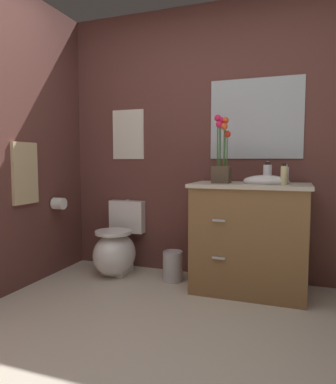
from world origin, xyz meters
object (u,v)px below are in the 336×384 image
object	(u,v)px
wall_poster	(128,135)
hanging_towel	(25,173)
vanity_cabinet	(250,236)
wall_mirror	(256,119)
flower_vase	(222,160)
hand_wash_bottle	(285,175)
toilet	(117,249)
toilet_paper_roll	(59,204)
soap_bottle	(267,173)
lotion_bottle	(284,175)
trash_bin	(173,266)

from	to	relation	value
wall_poster	hanging_towel	bearing A→B (deg)	-123.85
vanity_cabinet	wall_mirror	size ratio (longest dim) A/B	1.35
flower_vase	wall_mirror	xyz separation A→B (m)	(0.23, 0.34, 0.36)
wall_poster	hanging_towel	world-z (taller)	wall_poster
hand_wash_bottle	wall_poster	world-z (taller)	wall_poster
toilet	wall_poster	world-z (taller)	wall_poster
flower_vase	toilet_paper_roll	distance (m)	1.58
soap_bottle	toilet_paper_roll	bearing A→B (deg)	-171.90
vanity_cabinet	lotion_bottle	size ratio (longest dim) A/B	6.45
soap_bottle	lotion_bottle	bearing A→B (deg)	-51.81
flower_vase	vanity_cabinet	bearing A→B (deg)	12.05
lotion_bottle	hand_wash_bottle	size ratio (longest dim) A/B	1.08
soap_bottle	toilet_paper_roll	distance (m)	1.91
flower_vase	trash_bin	world-z (taller)	flower_vase
toilet	trash_bin	world-z (taller)	toilet
toilet	toilet_paper_roll	xyz separation A→B (m)	(-0.50, -0.20, 0.44)
hanging_towel	toilet_paper_roll	distance (m)	0.47
soap_bottle	trash_bin	size ratio (longest dim) A/B	0.64
wall_poster	hanging_towel	size ratio (longest dim) A/B	0.94
flower_vase	toilet_paper_roll	size ratio (longest dim) A/B	5.07
toilet	vanity_cabinet	size ratio (longest dim) A/B	0.64
flower_vase	wall_poster	xyz separation A→B (m)	(-1.02, 0.34, 0.26)
vanity_cabinet	lotion_bottle	distance (m)	0.58
wall_mirror	wall_poster	bearing A→B (deg)	180.00
trash_bin	hanging_towel	distance (m)	1.51
hand_wash_bottle	trash_bin	distance (m)	1.26
soap_bottle	wall_poster	world-z (taller)	wall_poster
toilet	trash_bin	distance (m)	0.58
trash_bin	hanging_towel	xyz separation A→B (m)	(-1.13, -0.55, 0.84)
toilet	flower_vase	size ratio (longest dim) A/B	1.24
wall_poster	toilet_paper_roll	world-z (taller)	wall_poster
wall_mirror	hanging_towel	bearing A→B (deg)	-155.25
toilet	flower_vase	world-z (taller)	flower_vase
vanity_cabinet	flower_vase	bearing A→B (deg)	-167.95
hanging_towel	toilet_paper_roll	world-z (taller)	hanging_towel
vanity_cabinet	flower_vase	world-z (taller)	flower_vase
toilet	soap_bottle	xyz separation A→B (m)	(1.37, 0.07, 0.73)
trash_bin	wall_poster	size ratio (longest dim) A/B	0.56
wall_poster	vanity_cabinet	bearing A→B (deg)	-13.26
trash_bin	toilet_paper_roll	bearing A→B (deg)	-170.39
flower_vase	lotion_bottle	bearing A→B (deg)	-3.18
soap_bottle	wall_mirror	xyz separation A→B (m)	(-0.12, 0.20, 0.47)
soap_bottle	hanging_towel	xyz separation A→B (m)	(-1.93, -0.63, -0.00)
vanity_cabinet	toilet	bearing A→B (deg)	178.79
hand_wash_bottle	wall_mirror	bearing A→B (deg)	146.38
toilet	flower_vase	distance (m)	1.32
soap_bottle	flower_vase	bearing A→B (deg)	-157.54
lotion_bottle	wall_poster	xyz separation A→B (m)	(-1.50, 0.37, 0.37)
soap_bottle	trash_bin	xyz separation A→B (m)	(-0.80, -0.08, -0.84)
flower_vase	hanging_towel	world-z (taller)	flower_vase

